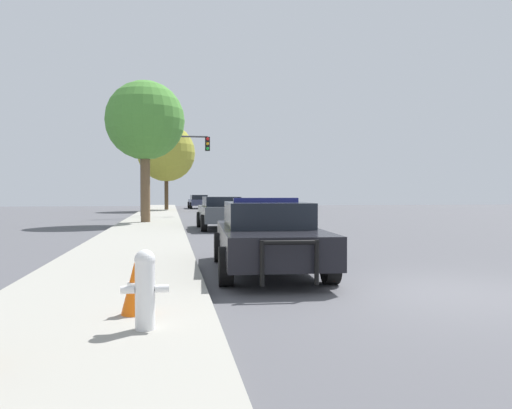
{
  "coord_description": "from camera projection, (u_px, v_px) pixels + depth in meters",
  "views": [
    {
      "loc": [
        -4.13,
        -7.12,
        1.55
      ],
      "look_at": [
        -0.69,
        12.94,
        1.09
      ],
      "focal_mm": 35.0,
      "sensor_mm": 36.0,
      "label": 1
    }
  ],
  "objects": [
    {
      "name": "sidewalk_left",
      "position": [
        100.0,
        301.0,
        6.89
      ],
      "size": [
        3.0,
        110.0,
        0.13
      ],
      "color": "#99968C",
      "rests_on": "ground_plane"
    },
    {
      "name": "ground_plane",
      "position": [
        440.0,
        293.0,
        7.75
      ],
      "size": [
        110.0,
        110.0,
        0.0
      ],
      "primitive_type": "plane",
      "color": "#4F4F54"
    },
    {
      "name": "fire_hydrant",
      "position": [
        145.0,
        287.0,
        5.2
      ],
      "size": [
        0.49,
        0.22,
        0.84
      ],
      "color": "white",
      "rests_on": "sidewalk_left"
    },
    {
      "name": "traffic_cone",
      "position": [
        134.0,
        288.0,
        5.86
      ],
      "size": [
        0.31,
        0.31,
        0.61
      ],
      "color": "orange",
      "rests_on": "sidewalk_left"
    },
    {
      "name": "tree_sidewalk_mid",
      "position": [
        145.0,
        121.0,
        24.63
      ],
      "size": [
        3.89,
        3.89,
        6.98
      ],
      "color": "brown",
      "rests_on": "sidewalk_left"
    },
    {
      "name": "car_background_distant",
      "position": [
        199.0,
        201.0,
        50.75
      ],
      "size": [
        2.13,
        4.67,
        1.39
      ],
      "rotation": [
        0.0,
        0.0,
        0.03
      ],
      "color": "#333856",
      "rests_on": "ground_plane"
    },
    {
      "name": "car_background_midblock",
      "position": [
        221.0,
        212.0,
        21.58
      ],
      "size": [
        1.9,
        4.48,
        1.4
      ],
      "rotation": [
        0.0,
        0.0,
        0.01
      ],
      "color": "#474C51",
      "rests_on": "ground_plane"
    },
    {
      "name": "tree_sidewalk_far",
      "position": [
        166.0,
        153.0,
        43.22
      ],
      "size": [
        4.98,
        4.98,
        7.44
      ],
      "color": "#4C3823",
      "rests_on": "sidewalk_left"
    },
    {
      "name": "police_car",
      "position": [
        267.0,
        234.0,
        9.95
      ],
      "size": [
        2.25,
        5.03,
        1.46
      ],
      "rotation": [
        0.0,
        0.0,
        3.08
      ],
      "color": "black",
      "rests_on": "ground_plane"
    },
    {
      "name": "traffic_light",
      "position": [
        170.0,
        157.0,
        31.6
      ],
      "size": [
        4.38,
        0.35,
        5.2
      ],
      "color": "#424247",
      "rests_on": "sidewalk_left"
    }
  ]
}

